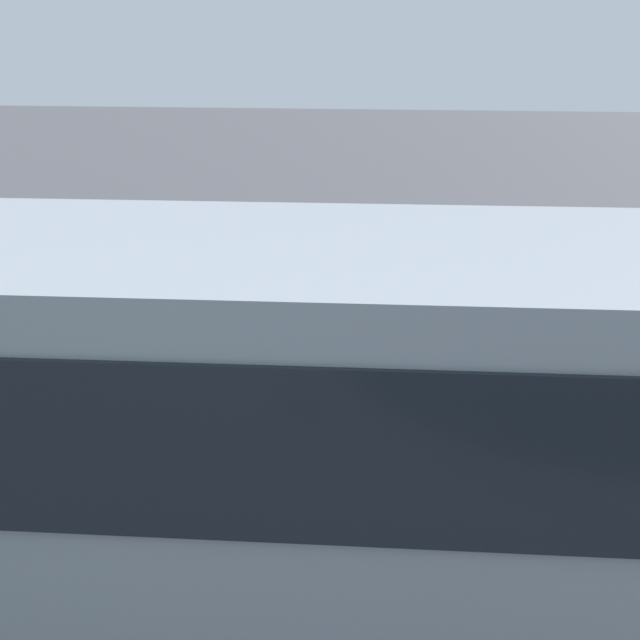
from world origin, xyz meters
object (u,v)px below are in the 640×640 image
tour_bus (245,468)px  stunt_motorcycle (341,270)px  parked_motorcycle_silver (485,473)px  spectator_centre (156,373)px  traffic_cone (453,337)px  spectator_left (266,387)px  spectator_far_left (410,387)px

tour_bus → stunt_motorcycle: tour_bus is taller
tour_bus → parked_motorcycle_silver: bearing=-128.9°
spectator_centre → traffic_cone: spectator_centre is taller
tour_bus → traffic_cone: bearing=-104.4°
spectator_left → spectator_centre: spectator_centre is taller
tour_bus → parked_motorcycle_silver: (-1.84, -2.28, -1.16)m
spectator_far_left → stunt_motorcycle: size_ratio=0.93×
tour_bus → spectator_far_left: (-1.11, -3.01, -0.61)m
spectator_left → spectator_centre: (1.17, -0.02, 0.10)m
spectator_centre → spectator_left: bearing=179.1°
stunt_motorcycle → traffic_cone: 1.95m
stunt_motorcycle → parked_motorcycle_silver: bearing=109.9°
spectator_left → traffic_cone: (-2.06, -3.66, -0.67)m
spectator_left → traffic_cone: 4.26m
tour_bus → traffic_cone: 6.98m
spectator_left → stunt_motorcycle: size_ratio=0.88×
spectator_centre → traffic_cone: bearing=-131.6°
tour_bus → stunt_motorcycle: (-0.03, -7.31, -0.59)m
tour_bus → traffic_cone: size_ratio=17.02×
tour_bus → traffic_cone: tour_bus is taller
parked_motorcycle_silver → traffic_cone: size_ratio=3.26×
tour_bus → spectator_left: bearing=-83.0°
spectator_far_left → spectator_left: 1.47m
stunt_motorcycle → traffic_cone: bearing=157.9°
spectator_left → parked_motorcycle_silver: spectator_left is taller
parked_motorcycle_silver → stunt_motorcycle: 5.37m
spectator_left → traffic_cone: bearing=-119.4°
spectator_left → spectator_far_left: bearing=-178.5°
spectator_centre → parked_motorcycle_silver: (-3.38, 0.70, -0.60)m
spectator_centre → parked_motorcycle_silver: bearing=168.3°
spectator_centre → tour_bus: bearing=117.2°
spectator_far_left → tour_bus: bearing=69.8°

